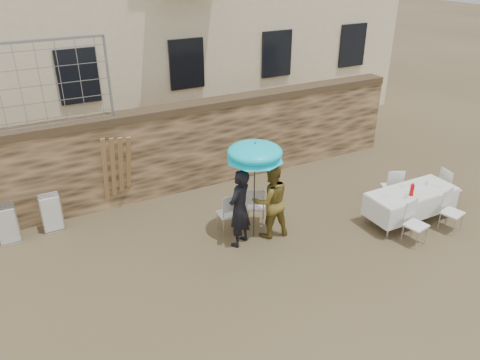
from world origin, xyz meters
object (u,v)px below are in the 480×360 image
couple_chair_right (256,205)px  table_chair_front_right (453,212)px  umbrella (255,155)px  woman_dress (271,201)px  table_chair_back (391,186)px  soda_bottle (412,190)px  man_suit (240,208)px  couple_chair_left (228,212)px  banquet_table (412,192)px  chair_stack_right (51,210)px  chair_stack_left (6,220)px  table_chair_side (450,187)px  table_chair_front_left (416,224)px

couple_chair_right → table_chair_front_right: size_ratio=1.00×
umbrella → couple_chair_right: bearing=56.3°
woman_dress → table_chair_back: size_ratio=1.77×
couple_chair_right → soda_bottle: size_ratio=3.69×
man_suit → couple_chair_left: man_suit is taller
banquet_table → chair_stack_right: chair_stack_right is taller
couple_chair_left → chair_stack_left: 4.74m
couple_chair_left → man_suit: bearing=93.1°
couple_chair_left → couple_chair_right: same height
table_chair_side → couple_chair_left: bearing=85.1°
man_suit → table_chair_front_right: bearing=127.8°
umbrella → table_chair_back: size_ratio=2.14×
umbrella → table_chair_side: (4.88, -0.97, -1.46)m
umbrella → table_chair_side: umbrella is taller
table_chair_front_left → umbrella: bearing=136.6°
umbrella → chair_stack_left: (-4.72, 2.41, -1.48)m
woman_dress → table_chair_front_left: (2.53, -1.72, -0.37)m
banquet_table → table_chair_front_right: size_ratio=2.19×
table_chair_back → table_chair_side: size_ratio=1.00×
table_chair_back → chair_stack_right: table_chair_back is taller
table_chair_front_right → chair_stack_left: bearing=140.4°
woman_dress → chair_stack_left: size_ratio=1.84×
table_chair_side → table_chair_back: bearing=69.9°
soda_bottle → table_chair_back: 1.11m
soda_bottle → table_chair_front_right: soda_bottle is taller
couple_chair_right → table_chair_front_right: same height
man_suit → table_chair_front_right: man_suit is taller
banquet_table → table_chair_front_left: (-0.60, -0.75, -0.25)m
umbrella → couple_chair_left: umbrella is taller
woman_dress → umbrella: (-0.35, 0.10, 1.09)m
chair_stack_left → chair_stack_right: 0.90m
table_chair_front_left → chair_stack_right: bearing=136.7°
man_suit → couple_chair_left: (0.00, 0.55, -0.38)m
woman_dress → table_chair_front_right: woman_dress is taller
woman_dress → table_chair_front_right: bearing=162.2°
table_chair_front_left → table_chair_front_right: bearing=-11.0°
couple_chair_left → table_chair_front_left: size_ratio=1.00×
table_chair_front_left → woman_dress: bearing=134.7°
couple_chair_left → table_chair_front_right: bearing=155.7°
chair_stack_right → couple_chair_left: bearing=-29.8°
banquet_table → chair_stack_right: bearing=154.5°
couple_chair_right → chair_stack_right: 4.56m
banquet_table → table_chair_side: table_chair_side is taller
man_suit → couple_chair_left: bearing=-120.7°
banquet_table → table_chair_back: bearing=76.0°
umbrella → table_chair_back: (3.68, -0.27, -1.46)m
couple_chair_right → table_chair_back: bearing=-158.4°
table_chair_back → chair_stack_right: 7.96m
couple_chair_left → soda_bottle: size_ratio=3.69×
umbrella → soda_bottle: size_ratio=7.90×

